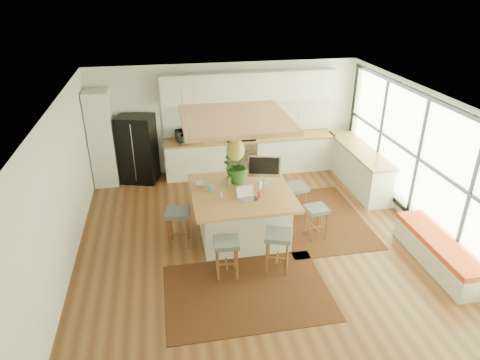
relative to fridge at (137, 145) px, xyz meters
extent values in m
plane|color=brown|center=(2.17, -3.18, -0.93)|extent=(7.00, 7.00, 0.00)
plane|color=white|center=(2.17, -3.18, 1.78)|extent=(7.00, 7.00, 0.00)
plane|color=white|center=(2.17, 0.32, 0.42)|extent=(6.50, 0.00, 6.50)
plane|color=white|center=(2.17, -6.68, 0.42)|extent=(6.50, 0.00, 6.50)
plane|color=white|center=(-1.08, -3.18, 0.42)|extent=(0.00, 7.00, 7.00)
plane|color=white|center=(5.42, -3.18, 0.42)|extent=(0.00, 7.00, 7.00)
cube|color=white|center=(-0.78, 0.00, 0.20)|extent=(0.55, 0.60, 2.25)
cube|color=white|center=(2.72, 0.00, -0.49)|extent=(4.20, 0.60, 0.88)
cube|color=#AA6D3C|center=(2.72, 0.00, -0.03)|extent=(4.24, 0.64, 0.05)
cube|color=white|center=(2.72, 0.30, 0.43)|extent=(4.20, 0.02, 0.80)
cube|color=white|center=(2.72, 0.14, 1.22)|extent=(4.20, 0.34, 0.70)
cube|color=white|center=(5.10, -1.18, -0.49)|extent=(0.60, 2.50, 0.88)
cube|color=#AA6D3C|center=(5.10, -1.18, -0.03)|extent=(0.64, 2.54, 0.05)
cube|color=black|center=(1.74, -4.50, -0.92)|extent=(2.60, 1.80, 0.01)
cube|color=black|center=(3.63, -2.55, -0.92)|extent=(1.80, 2.60, 0.01)
imported|color=#A5A5AA|center=(1.20, -0.01, 0.18)|extent=(0.61, 0.47, 0.36)
imported|color=#1E4C19|center=(1.97, -2.37, 0.27)|extent=(0.73, 0.79, 0.53)
imported|color=white|center=(1.27, -2.42, 0.03)|extent=(0.22, 0.22, 0.05)
cylinder|color=#38D9E3|center=(1.42, -2.70, 0.10)|extent=(0.07, 0.07, 0.19)
cylinder|color=silver|center=(1.57, -2.95, 0.10)|extent=(0.07, 0.07, 0.19)
cylinder|color=maroon|center=(2.22, -3.10, 0.10)|extent=(0.07, 0.07, 0.19)
cylinder|color=white|center=(2.32, -2.75, 0.10)|extent=(0.07, 0.07, 0.19)
cylinder|color=#56824E|center=(1.77, -2.55, 0.10)|extent=(0.07, 0.07, 0.19)
camera|label=1|loc=(0.65, -9.74, 3.66)|focal=32.05mm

